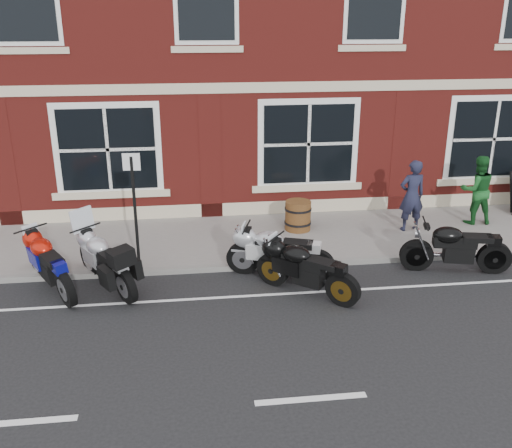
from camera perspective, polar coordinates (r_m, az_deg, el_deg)
The scene contains 12 objects.
ground at distance 10.92m, azimuth 2.14°, elevation -7.53°, with size 80.00×80.00×0.00m, color black.
sidewalk at distance 13.59m, azimuth 0.14°, elevation -1.42°, with size 30.00×3.00×0.12m, color slate.
kerb at distance 12.15m, azimuth 1.08°, elevation -4.17°, with size 30.00×0.16×0.12m, color slate.
moto_touring_silver at distance 11.53m, azimuth -14.75°, elevation -3.32°, with size 1.31×1.99×1.49m.
moto_sport_red at distance 11.74m, azimuth -19.85°, elevation -3.52°, with size 1.29×2.06×1.04m.
moto_sport_black at distance 10.91m, azimuth 4.98°, elevation -4.29°, with size 1.75×1.57×1.00m.
moto_sport_silver at distance 11.60m, azimuth 2.21°, elevation -2.64°, with size 2.15×0.89×1.00m.
moto_naked_black at distance 12.50m, azimuth 19.16°, elevation -2.02°, with size 2.25×0.64×1.02m.
pedestrian_left at distance 14.16m, azimuth 15.32°, elevation 2.75°, with size 0.64×0.42×1.75m, color #1B1D31.
pedestrian_right at distance 15.18m, azimuth 21.23°, elevation 3.21°, with size 0.84×0.65×1.73m, color #17511F.
barrel_planter at distance 13.88m, azimuth 4.21°, elevation 0.85°, with size 0.65×0.65×0.72m.
parking_sign at distance 11.69m, azimuth -12.05°, elevation 2.04°, with size 0.34×0.06×2.43m.
Camera 1 is at (-1.59, -9.52, 5.12)m, focal length 40.00 mm.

